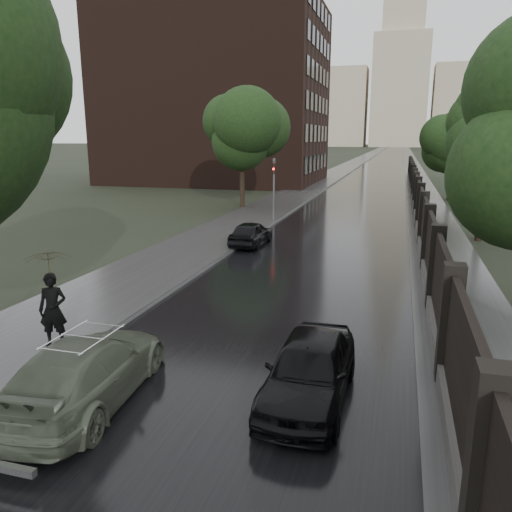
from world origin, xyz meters
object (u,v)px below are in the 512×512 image
Objects in this scene: tree_left_far at (242,138)px; volga_sedan at (86,371)px; car_right_near at (309,369)px; tree_right_c at (454,141)px; pedestrian_umbrella at (49,270)px; tree_right_b at (488,144)px; traffic_light at (274,184)px; hatchback_left at (251,233)px.

tree_left_far is 28.82m from volga_sedan.
tree_right_c is at bearing 82.19° from car_right_near.
pedestrian_umbrella is (-2.26, 1.97, 1.43)m from volga_sedan.
tree_left_far reaches higher than tree_right_c.
tree_right_b is 1.48× the size of volga_sedan.
pedestrian_umbrella is at bearing -91.20° from traffic_light.
tree_right_b reaches higher than hatchback_left.
tree_left_far is at bearing 126.47° from traffic_light.
car_right_near reaches higher than hatchback_left.
tree_right_b is 1.75× the size of car_right_near.
car_right_near is (5.44, -14.12, 0.06)m from hatchback_left.
volga_sedan is (-9.98, -37.92, -4.26)m from tree_right_c.
hatchback_left is 15.13m from car_right_near.
tree_left_far is 1.85× the size of traffic_light.
pedestrian_umbrella is at bearing -46.93° from volga_sedan.
tree_left_far reaches higher than traffic_light.
volga_sedan reaches higher than hatchback_left.
tree_left_far is at bearing -147.17° from tree_right_c.
traffic_light is at bearing -83.33° from hatchback_left.
tree_right_b is 19.90m from car_right_near.
tree_right_b is 1.93× the size of hatchback_left.
car_right_near is (-5.66, -18.59, -4.27)m from tree_right_b.
car_right_near is (-5.66, -36.59, -4.27)m from tree_right_c.
tree_right_c is 1.93× the size of hatchback_left.
tree_left_far reaches higher than pedestrian_umbrella.
hatchback_left is (0.70, -7.46, -1.78)m from traffic_light.
pedestrian_umbrella is at bearing -82.84° from tree_left_far.
pedestrian_umbrella is (3.26, -25.96, -3.13)m from tree_left_far.
tree_right_b is 2.39× the size of pedestrian_umbrella.
tree_right_b is 22.69m from volga_sedan.
pedestrian_umbrella is (-1.14, -13.49, 1.49)m from hatchback_left.
tree_right_c is 38.09m from pedestrian_umbrella.
tree_left_far is at bearing 152.70° from tree_right_b.
tree_right_b is 12.44m from traffic_light.
volga_sedan is at bearing -116.61° from tree_right_b.
pedestrian_umbrella is (-12.24, -17.96, -2.84)m from tree_right_b.
traffic_light is at bearing 106.86° from car_right_near.
tree_right_c is at bearing -110.58° from volga_sedan.
tree_left_far is 14.01m from hatchback_left.
tree_right_c is at bearing -114.97° from hatchback_left.
tree_right_c is (0.00, 18.00, 0.00)m from tree_right_b.
volga_sedan is at bearing -104.75° from tree_right_c.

